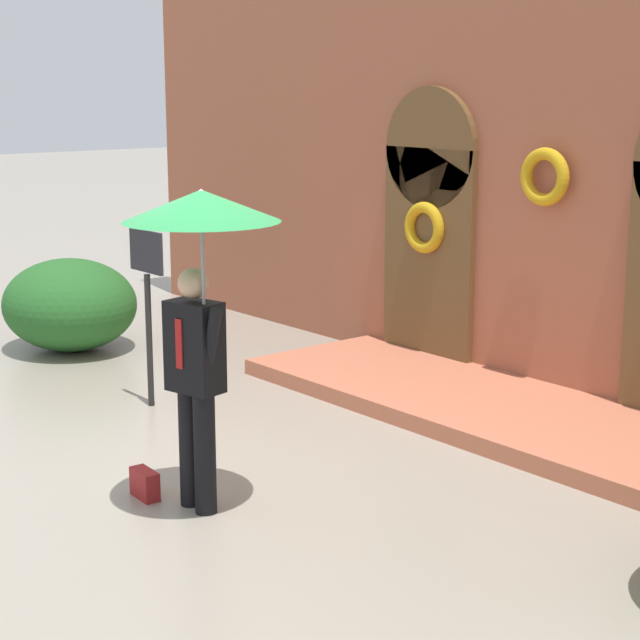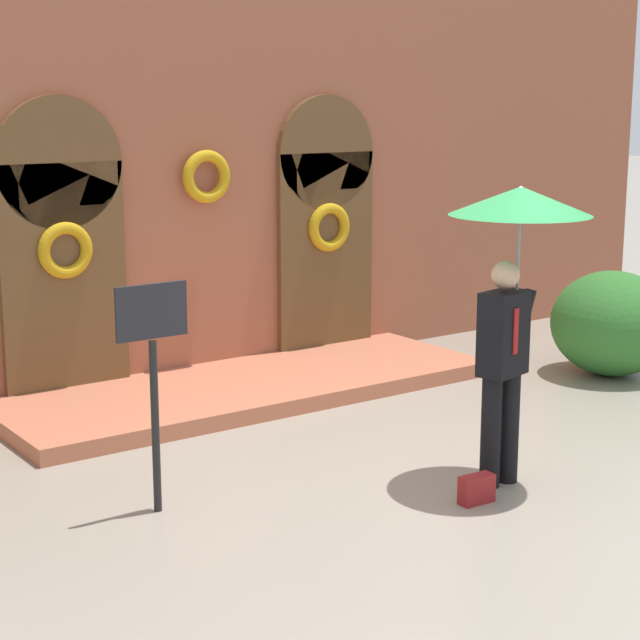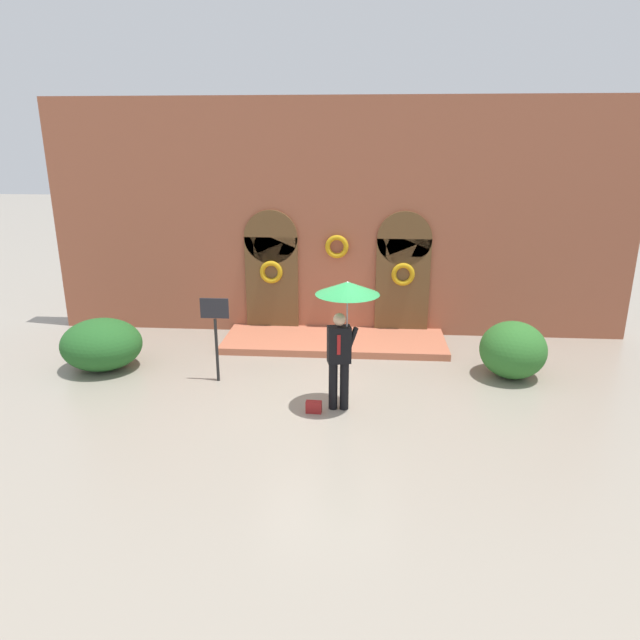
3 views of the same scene
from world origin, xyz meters
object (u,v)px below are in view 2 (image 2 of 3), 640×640
object	(u,v)px
sign_post	(153,360)
handbag	(477,489)
shrub_right	(612,323)
person_with_umbrella	(516,245)

from	to	relation	value
sign_post	handbag	bearing A→B (deg)	-31.91
sign_post	shrub_right	distance (m)	5.99
person_with_umbrella	sign_post	size ratio (longest dim) A/B	1.37
handbag	sign_post	world-z (taller)	sign_post
handbag	sign_post	size ratio (longest dim) A/B	0.16
shrub_right	person_with_umbrella	bearing A→B (deg)	-152.64
person_with_umbrella	shrub_right	distance (m)	4.01
handbag	person_with_umbrella	bearing A→B (deg)	24.18
handbag	shrub_right	bearing A→B (deg)	30.00
person_with_umbrella	handbag	bearing A→B (deg)	-159.32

